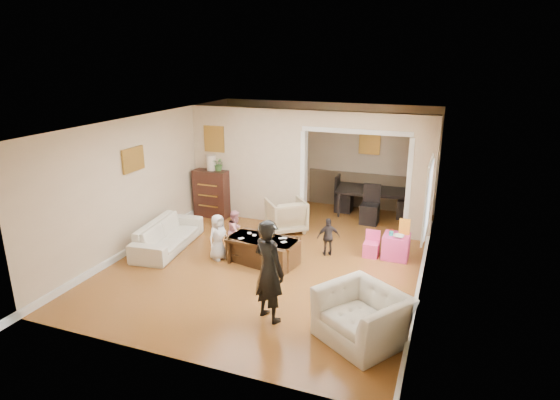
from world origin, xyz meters
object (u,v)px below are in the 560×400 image
at_px(dresser, 213,193).
at_px(child_kneel_b, 236,231).
at_px(table_lamp, 211,162).
at_px(child_toddler, 328,237).
at_px(sofa, 168,235).
at_px(adult_person, 269,271).
at_px(child_kneel_a, 218,237).
at_px(armchair_back, 286,215).
at_px(dining_table, 374,202).
at_px(coffee_cup, 267,238).
at_px(coffee_table, 263,250).
at_px(cyan_cup, 391,233).
at_px(armchair_front, 362,316).
at_px(play_table, 396,246).

distance_m(dresser, child_kneel_b, 2.26).
distance_m(table_lamp, child_toddler, 3.57).
bearing_deg(sofa, adult_person, -127.77).
distance_m(child_kneel_a, child_kneel_b, 0.47).
bearing_deg(armchair_back, child_toddler, 103.44).
bearing_deg(dining_table, table_lamp, -165.56).
bearing_deg(child_toddler, coffee_cup, 12.07).
height_order(sofa, table_lamp, table_lamp).
bearing_deg(coffee_cup, table_lamp, 137.24).
relative_size(armchair_back, coffee_table, 0.62).
height_order(adult_person, child_kneel_a, adult_person).
height_order(coffee_table, child_toddler, child_toddler).
height_order(dresser, coffee_table, dresser).
height_order(cyan_cup, child_toddler, child_toddler).
bearing_deg(child_kneel_a, armchair_back, 1.29).
bearing_deg(dining_table, coffee_table, -120.10).
bearing_deg(child_kneel_b, coffee_cup, -121.66).
bearing_deg(coffee_table, adult_person, -64.61).
bearing_deg(armchair_front, cyan_cup, 123.98).
relative_size(armchair_front, coffee_cup, 11.09).
relative_size(armchair_back, play_table, 1.65).
bearing_deg(child_kneel_b, dining_table, -42.64).
relative_size(cyan_cup, dining_table, 0.04).
distance_m(play_table, child_kneel_b, 3.10).
distance_m(armchair_back, child_kneel_b, 1.49).
xyz_separation_m(coffee_table, dining_table, (1.47, 3.45, 0.08)).
relative_size(coffee_table, play_table, 2.65).
xyz_separation_m(sofa, child_kneel_a, (1.20, -0.11, 0.17)).
height_order(table_lamp, coffee_table, table_lamp).
bearing_deg(sofa, play_table, -82.47).
distance_m(coffee_cup, dining_table, 3.76).
distance_m(dresser, table_lamp, 0.74).
relative_size(coffee_cup, child_kneel_b, 0.12).
bearing_deg(cyan_cup, child_kneel_b, -165.69).
relative_size(table_lamp, child_kneel_b, 0.43).
bearing_deg(armchair_front, child_kneel_b, 177.70).
bearing_deg(child_toddler, dining_table, -126.94).
bearing_deg(sofa, armchair_front, -119.57).
relative_size(dining_table, child_kneel_a, 2.05).
height_order(sofa, child_kneel_a, child_kneel_a).
distance_m(play_table, adult_person, 3.24).
height_order(armchair_front, adult_person, adult_person).
distance_m(table_lamp, play_table, 4.66).
height_order(coffee_cup, child_kneel_a, child_kneel_a).
bearing_deg(adult_person, cyan_cup, -89.52).
relative_size(coffee_table, cyan_cup, 15.89).
xyz_separation_m(armchair_front, dresser, (-4.36, 3.84, 0.21)).
distance_m(cyan_cup, child_kneel_b, 2.98).
height_order(armchair_back, adult_person, adult_person).
height_order(coffee_table, cyan_cup, cyan_cup).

